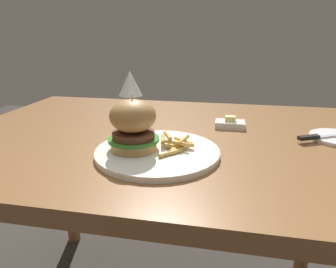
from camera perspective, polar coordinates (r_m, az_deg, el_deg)
The scene contains 7 objects.
dining_table at distance 0.91m, azimuth -0.94°, elevation -5.25°, with size 1.22×0.86×0.74m.
main_plate at distance 0.72m, azimuth -2.02°, elevation -3.44°, with size 0.30×0.30×0.01m, color white.
burger_sandwich at distance 0.70m, azimuth -6.66°, elevation 1.72°, with size 0.12×0.12×0.13m.
fries_pile at distance 0.72m, azimuth 1.37°, elevation -1.92°, with size 0.09×0.11×0.03m.
wine_glass at distance 0.91m, azimuth -7.19°, elevation 9.11°, with size 0.07×0.07×0.17m.
table_knife at distance 0.91m, azimuth 27.50°, elevation -0.39°, with size 0.18×0.10×0.01m.
butter_dish at distance 0.95m, azimuth 11.72°, elevation 1.94°, with size 0.09×0.06×0.04m.
Camera 1 is at (0.17, -0.81, 1.02)m, focal length 32.00 mm.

